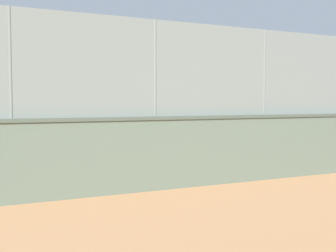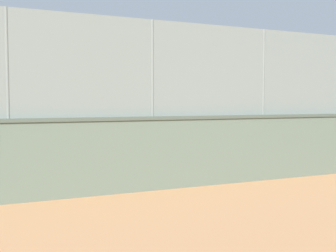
{
  "view_description": "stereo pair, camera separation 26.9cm",
  "coord_description": "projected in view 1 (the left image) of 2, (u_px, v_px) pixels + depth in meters",
  "views": [
    {
      "loc": [
        4.45,
        18.4,
        2.1
      ],
      "look_at": [
        -0.89,
        7.03,
        1.37
      ],
      "focal_mm": 43.1,
      "sensor_mm": 36.0,
      "label": 1
    },
    {
      "loc": [
        4.21,
        18.51,
        2.1
      ],
      "look_at": [
        -0.89,
        7.03,
        1.37
      ],
      "focal_mm": 43.1,
      "sensor_mm": 36.0,
      "label": 2
    }
  ],
  "objects": [
    {
      "name": "courtside_bench",
      "position": [
        44.0,
        167.0,
        10.23
      ],
      "size": [
        1.6,
        0.39,
        0.87
      ],
      "color": "gray",
      "rests_on": "ground_plane"
    },
    {
      "name": "ground_plane",
      "position": [
        86.0,
        148.0,
        18.63
      ],
      "size": [
        260.0,
        260.0,
        0.0
      ],
      "primitive_type": "plane",
      "color": "tan"
    },
    {
      "name": "player_near_wall_returning",
      "position": [
        250.0,
        133.0,
        14.73
      ],
      "size": [
        1.09,
        0.75,
        1.66
      ],
      "color": "#591919",
      "rests_on": "ground_plane"
    },
    {
      "name": "perimeter_wall",
      "position": [
        263.0,
        147.0,
        11.04
      ],
      "size": [
        32.81,
        0.69,
        1.77
      ],
      "color": "slate",
      "rests_on": "ground_plane"
    },
    {
      "name": "fence_panel_on_wall",
      "position": [
        264.0,
        72.0,
        10.92
      ],
      "size": [
        32.22,
        0.36,
        2.29
      ],
      "color": "gray",
      "rests_on": "perimeter_wall"
    }
  ]
}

